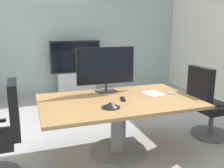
{
  "coord_description": "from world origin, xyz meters",
  "views": [
    {
      "loc": [
        -1.07,
        -3.0,
        1.66
      ],
      "look_at": [
        0.01,
        0.13,
        0.88
      ],
      "focal_mm": 39.96,
      "sensor_mm": 36.0,
      "label": 1
    }
  ],
  "objects_px": {
    "office_chair_right": "(207,108)",
    "conference_phone": "(111,105)",
    "remote_control": "(123,99)",
    "tv_monitor": "(106,67)",
    "wall_display_unit": "(76,77)",
    "conference_table": "(118,113)",
    "office_chair_left": "(0,140)"
  },
  "relations": [
    {
      "from": "conference_table",
      "to": "office_chair_right",
      "type": "relative_size",
      "value": 1.83
    },
    {
      "from": "wall_display_unit",
      "to": "conference_phone",
      "type": "relative_size",
      "value": 5.95
    },
    {
      "from": "office_chair_right",
      "to": "remote_control",
      "type": "relative_size",
      "value": 6.41
    },
    {
      "from": "office_chair_left",
      "to": "conference_phone",
      "type": "height_order",
      "value": "office_chair_left"
    },
    {
      "from": "conference_table",
      "to": "office_chair_left",
      "type": "height_order",
      "value": "office_chair_left"
    },
    {
      "from": "conference_phone",
      "to": "office_chair_left",
      "type": "bearing_deg",
      "value": 173.42
    },
    {
      "from": "wall_display_unit",
      "to": "remote_control",
      "type": "bearing_deg",
      "value": -89.84
    },
    {
      "from": "wall_display_unit",
      "to": "conference_phone",
      "type": "distance_m",
      "value": 3.35
    },
    {
      "from": "tv_monitor",
      "to": "remote_control",
      "type": "bearing_deg",
      "value": -80.21
    },
    {
      "from": "wall_display_unit",
      "to": "remote_control",
      "type": "xyz_separation_m",
      "value": [
        0.01,
        -3.08,
        0.3
      ]
    },
    {
      "from": "conference_phone",
      "to": "remote_control",
      "type": "distance_m",
      "value": 0.35
    },
    {
      "from": "conference_table",
      "to": "remote_control",
      "type": "bearing_deg",
      "value": -23.52
    },
    {
      "from": "tv_monitor",
      "to": "wall_display_unit",
      "type": "height_order",
      "value": "tv_monitor"
    },
    {
      "from": "office_chair_left",
      "to": "remote_control",
      "type": "relative_size",
      "value": 6.41
    },
    {
      "from": "office_chair_right",
      "to": "conference_table",
      "type": "bearing_deg",
      "value": 86.26
    },
    {
      "from": "conference_phone",
      "to": "remote_control",
      "type": "bearing_deg",
      "value": 45.0
    },
    {
      "from": "conference_phone",
      "to": "remote_control",
      "type": "relative_size",
      "value": 1.29
    },
    {
      "from": "office_chair_left",
      "to": "office_chair_right",
      "type": "distance_m",
      "value": 2.84
    },
    {
      "from": "conference_table",
      "to": "wall_display_unit",
      "type": "height_order",
      "value": "wall_display_unit"
    },
    {
      "from": "conference_table",
      "to": "conference_phone",
      "type": "relative_size",
      "value": 9.06
    },
    {
      "from": "remote_control",
      "to": "conference_table",
      "type": "bearing_deg",
      "value": 170.29
    },
    {
      "from": "tv_monitor",
      "to": "conference_phone",
      "type": "height_order",
      "value": "tv_monitor"
    },
    {
      "from": "conference_table",
      "to": "wall_display_unit",
      "type": "distance_m",
      "value": 3.06
    },
    {
      "from": "wall_display_unit",
      "to": "office_chair_left",
      "type": "bearing_deg",
      "value": -114.62
    },
    {
      "from": "office_chair_right",
      "to": "conference_phone",
      "type": "relative_size",
      "value": 4.95
    },
    {
      "from": "tv_monitor",
      "to": "wall_display_unit",
      "type": "relative_size",
      "value": 0.64
    },
    {
      "from": "office_chair_left",
      "to": "wall_display_unit",
      "type": "distance_m",
      "value": 3.51
    },
    {
      "from": "conference_phone",
      "to": "tv_monitor",
      "type": "bearing_deg",
      "value": 76.66
    },
    {
      "from": "remote_control",
      "to": "conference_phone",
      "type": "bearing_deg",
      "value": -121.19
    },
    {
      "from": "conference_table",
      "to": "remote_control",
      "type": "distance_m",
      "value": 0.19
    },
    {
      "from": "tv_monitor",
      "to": "conference_phone",
      "type": "relative_size",
      "value": 3.82
    },
    {
      "from": "office_chair_right",
      "to": "wall_display_unit",
      "type": "bearing_deg",
      "value": 20.65
    }
  ]
}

